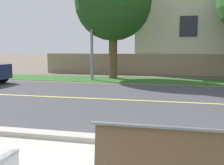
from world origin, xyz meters
name	(u,v)px	position (x,y,z in m)	size (l,w,h in m)	color
ground_plane	(137,93)	(0.00, 8.00, 0.00)	(140.00, 140.00, 0.00)	#665B4C
curb_edge	(97,139)	(0.00, 2.35, 0.06)	(44.00, 0.30, 0.11)	#ADA89E
street_asphalt	(131,100)	(0.00, 6.50, 0.00)	(52.00, 8.00, 0.01)	#424247
road_centre_line	(131,100)	(0.00, 6.50, 0.01)	(48.00, 0.14, 0.01)	#E0CC4C
far_verge_grass	(147,80)	(0.00, 12.32, 0.01)	(48.00, 2.80, 0.02)	#2D6026
streetlamp	(92,1)	(-3.04, 12.11, 4.35)	(0.24, 2.10, 7.67)	gray
garden_wall	(137,64)	(-1.00, 15.65, 0.70)	(13.00, 0.36, 1.40)	gray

